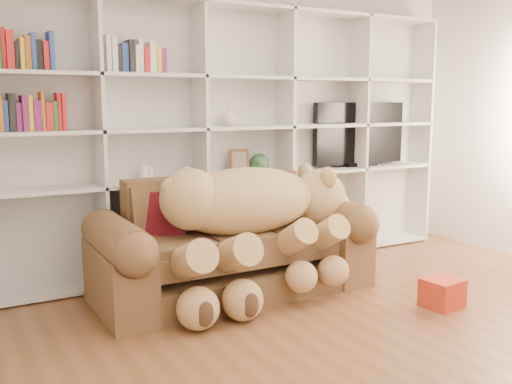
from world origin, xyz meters
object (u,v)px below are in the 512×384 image
teddy_bear (252,215)px  gift_box (442,293)px  tv (359,135)px  sofa (232,250)px

teddy_bear → gift_box: teddy_bear is taller
gift_box → tv: (0.61, 1.77, 1.08)m
tv → teddy_bear: bearing=-153.8°
sofa → tv: (1.84, 0.68, 0.84)m
teddy_bear → tv: (1.75, 0.86, 0.53)m
tv → sofa: bearing=-159.8°
sofa → teddy_bear: teddy_bear is taller
gift_box → tv: tv is taller
sofa → gift_box: bearing=-41.6°
sofa → gift_box: size_ratio=8.19×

